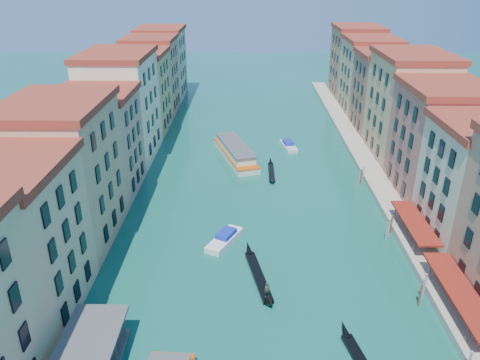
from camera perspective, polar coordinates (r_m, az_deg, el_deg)
The scene contains 10 objects.
left_bank_palazzos at distance 90.05m, azimuth -15.22°, elevation 7.13°, with size 12.80×128.40×21.00m.
right_bank_palazzos at distance 92.37m, azimuth 20.78°, elevation 6.84°, with size 12.80×128.40×21.00m.
quay at distance 93.01m, azimuth 15.31°, elevation 1.63°, with size 4.00×140.00×1.00m, color #9F9280.
restaurant_awnings at distance 57.27m, azimuth 25.55°, elevation -12.60°, with size 3.20×44.55×3.12m.
mooring_poles_right at distance 61.36m, azimuth 20.50°, elevation -10.90°, with size 1.44×54.24×3.20m.
vaporetto_far at distance 94.85m, azimuth -0.58°, elevation 3.49°, with size 9.94×19.59×2.85m.
gondola_fore at distance 59.26m, azimuth 2.26°, elevation -11.50°, with size 3.88×13.52×2.72m.
gondola_far at distance 88.06m, azimuth 3.84°, elevation 1.05°, with size 1.15×11.38×1.61m.
motorboat_mid at distance 66.17m, azimuth -1.86°, elevation -7.13°, with size 5.25×7.46×1.49m.
motorboat_far at distance 100.87m, azimuth 5.93°, elevation 4.22°, with size 3.54×7.25×1.44m.
Camera 1 is at (-1.31, -18.08, 35.24)m, focal length 35.00 mm.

